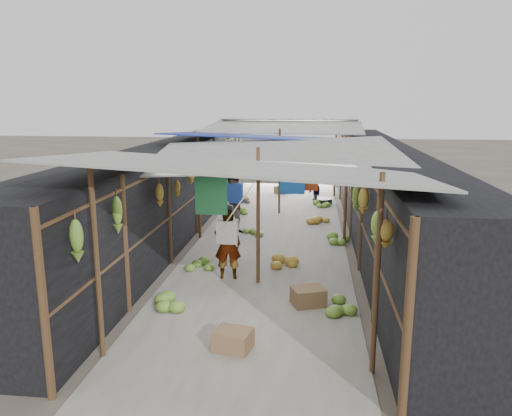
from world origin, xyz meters
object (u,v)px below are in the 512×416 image
at_px(vendor_elderly, 228,244).
at_px(crate_near, 233,340).
at_px(vendor_seated, 315,190).
at_px(shopper_blue, 235,204).
at_px(black_basin, 322,201).

bearing_deg(vendor_elderly, crate_near, 95.99).
height_order(vendor_elderly, vendor_seated, vendor_elderly).
height_order(vendor_elderly, shopper_blue, shopper_blue).
bearing_deg(vendor_seated, vendor_elderly, -42.92).
bearing_deg(shopper_blue, vendor_elderly, -93.80).
bearing_deg(vendor_elderly, vendor_seated, -107.76).
xyz_separation_m(crate_near, shopper_blue, (-0.92, 6.21, 0.64)).
xyz_separation_m(crate_near, black_basin, (1.42, 10.25, -0.05)).
distance_m(black_basin, shopper_blue, 4.72).
xyz_separation_m(crate_near, vendor_elderly, (-0.54, 2.81, 0.55)).
distance_m(crate_near, vendor_seated, 10.34).
relative_size(crate_near, vendor_seated, 0.52).
bearing_deg(shopper_blue, black_basin, 49.77).
bearing_deg(crate_near, shopper_blue, 111.67).
relative_size(crate_near, shopper_blue, 0.32).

